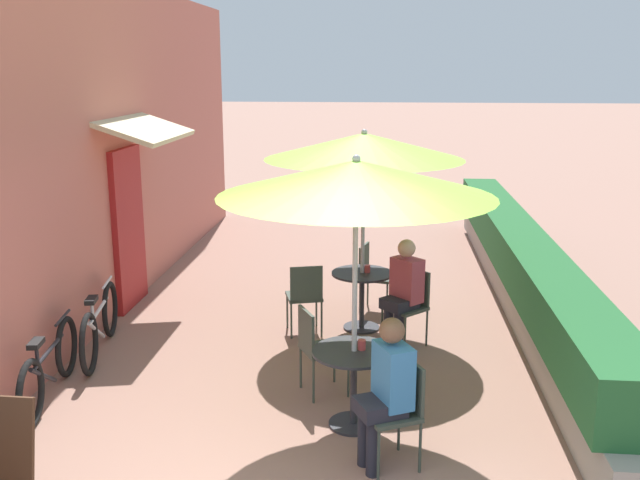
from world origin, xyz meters
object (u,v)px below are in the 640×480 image
(coffee_cup_mid, at_px, (367,269))
(bicycle_leaning, at_px, (50,367))
(patio_umbrella_near, at_px, (356,179))
(cafe_chair_mid_back, at_px, (305,293))
(seated_patron_near_left, at_px, (386,387))
(seated_patron_mid_left, at_px, (403,289))
(cafe_chair_near_left, at_px, (399,405))
(cafe_chair_mid_left, at_px, (410,301))
(bicycle_second, at_px, (100,324))
(coffee_cup_near, at_px, (362,345))
(patio_table_mid, at_px, (362,289))
(patio_table_near, at_px, (354,373))
(patio_umbrella_mid, at_px, (364,146))
(cafe_chair_mid_right, at_px, (372,272))
(cafe_chair_near_right, at_px, (317,344))

(coffee_cup_mid, bearing_deg, bicycle_leaning, -143.51)
(patio_umbrella_near, height_order, cafe_chair_mid_back, patio_umbrella_near)
(seated_patron_near_left, relative_size, seated_patron_mid_left, 1.00)
(cafe_chair_near_left, relative_size, cafe_chair_mid_left, 1.00)
(patio_umbrella_near, relative_size, bicycle_leaning, 1.41)
(coffee_cup_mid, height_order, bicycle_second, coffee_cup_mid)
(seated_patron_near_left, relative_size, coffee_cup_near, 13.89)
(cafe_chair_near_left, relative_size, seated_patron_mid_left, 0.70)
(seated_patron_near_left, height_order, bicycle_leaning, seated_patron_near_left)
(coffee_cup_near, bearing_deg, coffee_cup_mid, 90.42)
(cafe_chair_near_left, relative_size, bicycle_leaning, 0.51)
(patio_umbrella_near, relative_size, cafe_chair_mid_left, 2.78)
(patio_table_mid, distance_m, cafe_chair_mid_left, 0.71)
(bicycle_second, bearing_deg, cafe_chair_near_left, -41.49)
(seated_patron_near_left, distance_m, bicycle_leaning, 3.33)
(patio_table_near, xyz_separation_m, coffee_cup_near, (0.07, 0.03, 0.25))
(patio_table_near, xyz_separation_m, bicycle_second, (-2.87, 1.37, -0.16))
(seated_patron_mid_left, height_order, cafe_chair_mid_back, seated_patron_mid_left)
(patio_umbrella_mid, bearing_deg, patio_umbrella_near, -89.70)
(patio_table_near, distance_m, cafe_chair_mid_right, 3.13)
(patio_umbrella_mid, relative_size, bicycle_second, 1.40)
(cafe_chair_near_right, height_order, coffee_cup_near, cafe_chair_near_right)
(coffee_cup_near, bearing_deg, patio_table_mid, 91.88)
(coffee_cup_near, height_order, seated_patron_mid_left, seated_patron_mid_left)
(seated_patron_near_left, bearing_deg, bicycle_second, 30.91)
(patio_table_near, bearing_deg, seated_patron_mid_left, 76.19)
(cafe_chair_near_left, distance_m, bicycle_leaning, 3.40)
(patio_umbrella_near, bearing_deg, cafe_chair_mid_right, 88.32)
(seated_patron_near_left, distance_m, cafe_chair_mid_back, 2.97)
(cafe_chair_mid_left, bearing_deg, patio_table_near, 119.17)
(patio_table_near, xyz_separation_m, patio_umbrella_mid, (-0.01, 2.42, 1.72))
(seated_patron_near_left, xyz_separation_m, coffee_cup_near, (-0.22, 0.68, 0.07))
(cafe_chair_near_left, height_order, cafe_chair_mid_left, same)
(coffee_cup_near, relative_size, seated_patron_mid_left, 0.07)
(seated_patron_mid_left, bearing_deg, bicycle_second, 53.52)
(seated_patron_mid_left, bearing_deg, patio_umbrella_near, 120.77)
(seated_patron_mid_left, relative_size, cafe_chair_mid_right, 1.44)
(coffee_cup_near, xyz_separation_m, cafe_chair_mid_right, (0.03, 3.10, -0.24))
(coffee_cup_mid, bearing_deg, bicycle_second, -160.09)
(cafe_chair_near_right, bearing_deg, seated_patron_mid_left, 120.39)
(patio_table_near, xyz_separation_m, patio_table_mid, (-0.01, 2.42, 0.00))
(cafe_chair_mid_back, bearing_deg, coffee_cup_mid, 5.18)
(cafe_chair_mid_left, distance_m, coffee_cup_mid, 0.71)
(patio_umbrella_near, bearing_deg, patio_umbrella_mid, 90.30)
(patio_umbrella_near, relative_size, patio_umbrella_mid, 1.00)
(patio_umbrella_mid, xyz_separation_m, cafe_chair_mid_back, (-0.66, -0.26, -1.70))
(coffee_cup_near, height_order, cafe_chair_mid_left, cafe_chair_mid_left)
(cafe_chair_near_left, distance_m, cafe_chair_near_right, 1.42)
(patio_umbrella_mid, distance_m, bicycle_leaning, 4.09)
(coffee_cup_near, height_order, patio_umbrella_mid, patio_umbrella_mid)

